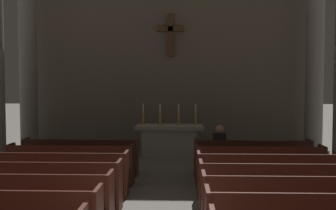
{
  "coord_description": "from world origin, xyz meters",
  "views": [
    {
      "loc": [
        0.4,
        -4.58,
        2.41
      ],
      "look_at": [
        0.0,
        7.32,
        1.73
      ],
      "focal_mm": 43.56,
      "sensor_mm": 36.0,
      "label": 1
    }
  ],
  "objects_px": {
    "pew_right_row_6": "(259,166)",
    "candlestick_outer_right": "(196,118)",
    "pew_left_row_6": "(71,164)",
    "candlestick_inner_left": "(160,118)",
    "pew_left_row_5": "(58,174)",
    "pew_right_row_5": "(268,175)",
    "pew_left_row_4": "(43,185)",
    "pew_right_row_4": "(279,187)",
    "candlestick_inner_right": "(179,118)",
    "pew_left_row_3": "(23,200)",
    "column_right_fourth": "(315,62)",
    "altar": "(169,139)",
    "lone_worshipper": "(219,149)",
    "pew_right_row_7": "(252,158)",
    "column_left_fourth": "(28,63)",
    "pew_left_row_7": "(81,157)",
    "candlestick_outer_left": "(143,118)",
    "pew_right_row_3": "(294,203)"
  },
  "relations": [
    {
      "from": "pew_left_row_7",
      "to": "pew_right_row_4",
      "type": "distance_m",
      "value": 5.25
    },
    {
      "from": "pew_left_row_6",
      "to": "candlestick_inner_left",
      "type": "distance_m",
      "value": 4.32
    },
    {
      "from": "pew_right_row_6",
      "to": "altar",
      "type": "bearing_deg",
      "value": 119.94
    },
    {
      "from": "pew_right_row_7",
      "to": "column_left_fourth",
      "type": "bearing_deg",
      "value": 155.35
    },
    {
      "from": "pew_left_row_4",
      "to": "pew_left_row_6",
      "type": "xyz_separation_m",
      "value": [
        0.0,
        1.92,
        0.0
      ]
    },
    {
      "from": "pew_left_row_5",
      "to": "pew_right_row_3",
      "type": "distance_m",
      "value": 4.79
    },
    {
      "from": "pew_right_row_5",
      "to": "column_left_fourth",
      "type": "xyz_separation_m",
      "value": [
        -6.93,
        5.1,
        2.58
      ]
    },
    {
      "from": "pew_left_row_6",
      "to": "column_left_fourth",
      "type": "xyz_separation_m",
      "value": [
        -2.54,
        4.14,
        2.58
      ]
    },
    {
      "from": "pew_left_row_4",
      "to": "pew_right_row_3",
      "type": "distance_m",
      "value": 4.5
    },
    {
      "from": "altar",
      "to": "lone_worshipper",
      "type": "distance_m",
      "value": 3.13
    },
    {
      "from": "candlestick_outer_right",
      "to": "candlestick_inner_right",
      "type": "bearing_deg",
      "value": 180.0
    },
    {
      "from": "pew_left_row_4",
      "to": "pew_right_row_4",
      "type": "relative_size",
      "value": 1.0
    },
    {
      "from": "candlestick_outer_right",
      "to": "pew_right_row_4",
      "type": "bearing_deg",
      "value": -76.79
    },
    {
      "from": "pew_left_row_4",
      "to": "candlestick_inner_right",
      "type": "bearing_deg",
      "value": 66.48
    },
    {
      "from": "pew_left_row_5",
      "to": "candlestick_inner_right",
      "type": "relative_size",
      "value": 4.24
    },
    {
      "from": "column_left_fourth",
      "to": "altar",
      "type": "bearing_deg",
      "value": -3.99
    },
    {
      "from": "pew_right_row_6",
      "to": "candlestick_inner_right",
      "type": "height_order",
      "value": "candlestick_inner_right"
    },
    {
      "from": "pew_left_row_7",
      "to": "pew_right_row_6",
      "type": "xyz_separation_m",
      "value": [
        4.39,
        -0.96,
        0.0
      ]
    },
    {
      "from": "pew_left_row_3",
      "to": "candlestick_outer_right",
      "type": "height_order",
      "value": "candlestick_outer_right"
    },
    {
      "from": "column_right_fourth",
      "to": "altar",
      "type": "relative_size",
      "value": 2.85
    },
    {
      "from": "pew_right_row_3",
      "to": "pew_right_row_6",
      "type": "distance_m",
      "value": 2.89
    },
    {
      "from": "pew_left_row_5",
      "to": "pew_right_row_5",
      "type": "height_order",
      "value": "same"
    },
    {
      "from": "candlestick_outer_left",
      "to": "pew_left_row_7",
      "type": "bearing_deg",
      "value": -115.28
    },
    {
      "from": "pew_left_row_5",
      "to": "column_right_fourth",
      "type": "distance_m",
      "value": 8.98
    },
    {
      "from": "pew_right_row_3",
      "to": "pew_right_row_5",
      "type": "distance_m",
      "value": 1.92
    },
    {
      "from": "pew_left_row_4",
      "to": "pew_right_row_6",
      "type": "xyz_separation_m",
      "value": [
        4.39,
        1.92,
        0.0
      ]
    },
    {
      "from": "pew_left_row_7",
      "to": "altar",
      "type": "xyz_separation_m",
      "value": [
        2.2,
        2.85,
        0.06
      ]
    },
    {
      "from": "pew_left_row_6",
      "to": "column_left_fourth",
      "type": "distance_m",
      "value": 5.5
    },
    {
      "from": "candlestick_outer_left",
      "to": "pew_left_row_4",
      "type": "bearing_deg",
      "value": -103.21
    },
    {
      "from": "pew_left_row_7",
      "to": "candlestick_inner_right",
      "type": "relative_size",
      "value": 4.24
    },
    {
      "from": "pew_left_row_3",
      "to": "candlestick_inner_left",
      "type": "distance_m",
      "value": 7.0
    },
    {
      "from": "pew_right_row_6",
      "to": "candlestick_outer_right",
      "type": "xyz_separation_m",
      "value": [
        -1.35,
        3.81,
        0.75
      ]
    },
    {
      "from": "pew_left_row_4",
      "to": "lone_worshipper",
      "type": "height_order",
      "value": "lone_worshipper"
    },
    {
      "from": "pew_right_row_3",
      "to": "column_right_fourth",
      "type": "xyz_separation_m",
      "value": [
        2.54,
        7.03,
        2.58
      ]
    },
    {
      "from": "pew_right_row_5",
      "to": "altar",
      "type": "xyz_separation_m",
      "value": [
        -2.2,
        4.77,
        0.06
      ]
    },
    {
      "from": "candlestick_outer_left",
      "to": "pew_right_row_6",
      "type": "bearing_deg",
      "value": -51.37
    },
    {
      "from": "pew_right_row_7",
      "to": "pew_right_row_6",
      "type": "bearing_deg",
      "value": -90.0
    },
    {
      "from": "pew_left_row_4",
      "to": "altar",
      "type": "relative_size",
      "value": 1.34
    },
    {
      "from": "pew_left_row_7",
      "to": "candlestick_inner_left",
      "type": "relative_size",
      "value": 4.24
    },
    {
      "from": "pew_right_row_7",
      "to": "lone_worshipper",
      "type": "bearing_deg",
      "value": 177.42
    },
    {
      "from": "pew_left_row_3",
      "to": "column_right_fourth",
      "type": "height_order",
      "value": "column_right_fourth"
    },
    {
      "from": "candlestick_inner_left",
      "to": "altar",
      "type": "bearing_deg",
      "value": 0.0
    },
    {
      "from": "pew_right_row_6",
      "to": "candlestick_inner_left",
      "type": "xyz_separation_m",
      "value": [
        -2.5,
        3.81,
        0.75
      ]
    },
    {
      "from": "candlestick_inner_left",
      "to": "pew_left_row_3",
      "type": "bearing_deg",
      "value": -105.81
    },
    {
      "from": "pew_left_row_6",
      "to": "pew_right_row_6",
      "type": "xyz_separation_m",
      "value": [
        4.39,
        0.0,
        0.0
      ]
    },
    {
      "from": "candlestick_outer_right",
      "to": "column_right_fourth",
      "type": "bearing_deg",
      "value": 4.86
    },
    {
      "from": "candlestick_inner_right",
      "to": "altar",
      "type": "bearing_deg",
      "value": 180.0
    },
    {
      "from": "pew_left_row_4",
      "to": "pew_left_row_7",
      "type": "height_order",
      "value": "same"
    },
    {
      "from": "pew_left_row_4",
      "to": "column_right_fourth",
      "type": "distance_m",
      "value": 9.56
    },
    {
      "from": "pew_left_row_7",
      "to": "pew_right_row_7",
      "type": "bearing_deg",
      "value": 0.0
    }
  ]
}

